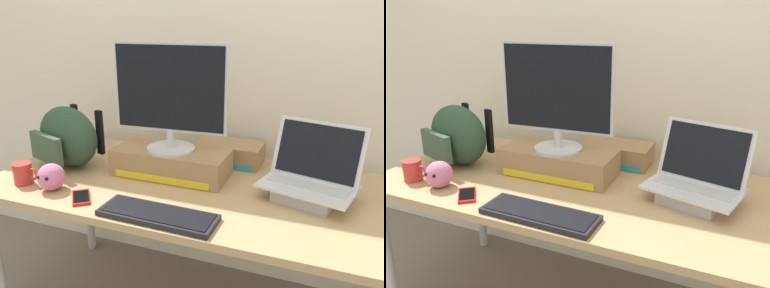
# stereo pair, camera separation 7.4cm
# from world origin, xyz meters

# --- Properties ---
(back_wall) EXTENTS (7.00, 0.10, 2.60)m
(back_wall) POSITION_xyz_m (0.00, 0.50, 1.30)
(back_wall) COLOR silver
(back_wall) RESTS_ON ground
(desk) EXTENTS (1.75, 0.81, 0.72)m
(desk) POSITION_xyz_m (0.00, 0.00, 0.65)
(desk) COLOR tan
(desk) RESTS_ON ground
(toner_box_yellow) EXTENTS (0.51, 0.23, 0.12)m
(toner_box_yellow) POSITION_xyz_m (-0.12, 0.06, 0.78)
(toner_box_yellow) COLOR #9E7A51
(toner_box_yellow) RESTS_ON desk
(desktop_monitor) EXTENTS (0.50, 0.21, 0.47)m
(desktop_monitor) POSITION_xyz_m (-0.12, 0.06, 1.08)
(desktop_monitor) COLOR silver
(desktop_monitor) RESTS_ON toner_box_yellow
(open_laptop) EXTENTS (0.40, 0.32, 0.29)m
(open_laptop) POSITION_xyz_m (0.48, 0.04, 0.78)
(open_laptop) COLOR #ADADB2
(open_laptop) RESTS_ON desk
(external_keyboard) EXTENTS (0.43, 0.16, 0.02)m
(external_keyboard) POSITION_xyz_m (-0.01, -0.32, 0.73)
(external_keyboard) COLOR black
(external_keyboard) RESTS_ON desk
(messenger_backpack) EXTENTS (0.41, 0.31, 0.28)m
(messenger_backpack) POSITION_xyz_m (-0.63, -0.01, 0.86)
(messenger_backpack) COLOR #28422D
(messenger_backpack) RESTS_ON desk
(coffee_mug) EXTENTS (0.12, 0.08, 0.09)m
(coffee_mug) POSITION_xyz_m (-0.67, -0.26, 0.76)
(coffee_mug) COLOR #B2332D
(coffee_mug) RESTS_ON desk
(cell_phone) EXTENTS (0.13, 0.14, 0.01)m
(cell_phone) POSITION_xyz_m (-0.36, -0.29, 0.72)
(cell_phone) COLOR red
(cell_phone) RESTS_ON desk
(plush_toy) EXTENTS (0.11, 0.11, 0.11)m
(plush_toy) POSITION_xyz_m (-0.52, -0.26, 0.77)
(plush_toy) COLOR #CC7099
(plush_toy) RESTS_ON desk
(toner_box_cyan) EXTENTS (0.32, 0.18, 0.10)m
(toner_box_cyan) POSITION_xyz_m (0.07, 0.31, 0.77)
(toner_box_cyan) COLOR #9E7A51
(toner_box_cyan) RESTS_ON desk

